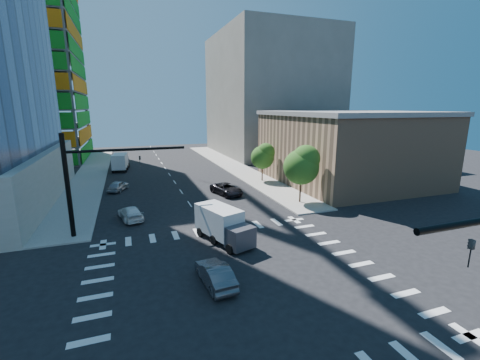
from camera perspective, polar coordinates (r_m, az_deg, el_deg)
name	(u,v)px	position (r m, az deg, el deg)	size (l,w,h in m)	color
ground	(241,279)	(22.40, 0.15, -17.20)	(160.00, 160.00, 0.00)	black
road_markings	(241,279)	(22.40, 0.15, -17.18)	(20.00, 20.00, 0.01)	silver
sidewalk_ne	(232,166)	(62.29, -1.44, 2.57)	(5.00, 60.00, 0.15)	gray
sidewalk_nw	(91,175)	(59.60, -24.93, 0.89)	(5.00, 60.00, 0.15)	gray
construction_building	(7,38)	(83.92, -36.08, 19.73)	(25.16, 34.50, 70.60)	slate
commercial_building	(347,147)	(51.48, 18.49, 5.63)	(20.50, 22.50, 10.60)	#9A7659
bg_building_ne	(269,95)	(80.61, 5.21, 14.80)	(24.00, 30.00, 28.00)	#66625B
signal_mast_nw	(86,175)	(30.49, -25.69, 0.76)	(10.20, 0.40, 9.00)	black
tree_south	(303,164)	(38.00, 11.09, 2.73)	(4.16, 4.16, 6.82)	#382316
tree_north	(263,156)	(48.79, 4.20, 4.32)	(3.54, 3.52, 5.78)	#382316
car_nb_far	(227,189)	(41.92, -2.41, -1.62)	(2.44, 5.29, 1.47)	black
car_sb_near	(130,213)	(34.65, -18.90, -5.59)	(1.87, 4.59, 1.33)	white
car_sb_mid	(118,186)	(46.81, -20.86, -0.97)	(1.66, 4.11, 1.40)	#B6B8BE
car_sb_cross	(215,274)	(21.56, -4.44, -16.32)	(1.53, 4.38, 1.44)	#515056
box_truck_near	(225,228)	(27.31, -2.69, -8.51)	(3.98, 5.95, 2.88)	black
box_truck_far	(121,163)	(61.98, -20.44, 2.90)	(3.08, 6.03, 3.04)	black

